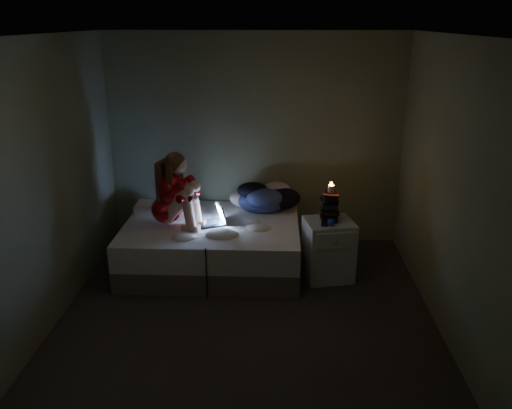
# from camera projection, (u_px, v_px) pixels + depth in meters

# --- Properties ---
(floor) EXTENTS (3.60, 3.80, 0.02)m
(floor) POSITION_uv_depth(u_px,v_px,m) (247.00, 318.00, 4.99)
(floor) COLOR black
(floor) RESTS_ON ground
(ceiling) EXTENTS (3.60, 3.80, 0.02)m
(ceiling) POSITION_uv_depth(u_px,v_px,m) (245.00, 34.00, 4.09)
(ceiling) COLOR silver
(ceiling) RESTS_ON ground
(wall_back) EXTENTS (3.60, 0.02, 2.60)m
(wall_back) POSITION_uv_depth(u_px,v_px,m) (255.00, 141.00, 6.33)
(wall_back) COLOR #5D6351
(wall_back) RESTS_ON ground
(wall_front) EXTENTS (3.60, 0.02, 2.60)m
(wall_front) POSITION_uv_depth(u_px,v_px,m) (224.00, 302.00, 2.75)
(wall_front) COLOR #5D6351
(wall_front) RESTS_ON ground
(wall_left) EXTENTS (0.02, 3.80, 2.60)m
(wall_left) POSITION_uv_depth(u_px,v_px,m) (44.00, 187.00, 4.61)
(wall_left) COLOR #5D6351
(wall_left) RESTS_ON ground
(wall_right) EXTENTS (0.02, 3.80, 2.60)m
(wall_right) POSITION_uv_depth(u_px,v_px,m) (453.00, 192.00, 4.47)
(wall_right) COLOR #5D6351
(wall_right) RESTS_ON ground
(bed) EXTENTS (1.96, 1.47, 0.54)m
(bed) POSITION_uv_depth(u_px,v_px,m) (213.00, 244.00, 5.94)
(bed) COLOR silver
(bed) RESTS_ON ground
(pillow) EXTENTS (0.42, 0.30, 0.12)m
(pillow) POSITION_uv_depth(u_px,v_px,m) (154.00, 208.00, 6.11)
(pillow) COLOR silver
(pillow) RESTS_ON bed
(woman) EXTENTS (0.60, 0.47, 0.85)m
(woman) POSITION_uv_depth(u_px,v_px,m) (166.00, 189.00, 5.65)
(woman) COLOR #70020B
(woman) RESTS_ON bed
(laptop) EXTENTS (0.41, 0.35, 0.24)m
(laptop) POSITION_uv_depth(u_px,v_px,m) (209.00, 215.00, 5.75)
(laptop) COLOR black
(laptop) RESTS_ON bed
(clothes_pile) EXTENTS (0.67, 0.56, 0.37)m
(clothes_pile) POSITION_uv_depth(u_px,v_px,m) (262.00, 196.00, 6.16)
(clothes_pile) COLOR navy
(clothes_pile) RESTS_ON bed
(nightstand) EXTENTS (0.59, 0.54, 0.67)m
(nightstand) POSITION_uv_depth(u_px,v_px,m) (328.00, 250.00, 5.65)
(nightstand) COLOR silver
(nightstand) RESTS_ON ground
(book_stack) EXTENTS (0.19, 0.25, 0.32)m
(book_stack) POSITION_uv_depth(u_px,v_px,m) (330.00, 206.00, 5.52)
(book_stack) COLOR black
(book_stack) RESTS_ON nightstand
(candle) EXTENTS (0.07, 0.07, 0.08)m
(candle) POSITION_uv_depth(u_px,v_px,m) (331.00, 188.00, 5.45)
(candle) COLOR beige
(candle) RESTS_ON book_stack
(phone) EXTENTS (0.11, 0.15, 0.01)m
(phone) POSITION_uv_depth(u_px,v_px,m) (323.00, 223.00, 5.47)
(phone) COLOR black
(phone) RESTS_ON nightstand
(blue_orb) EXTENTS (0.08, 0.08, 0.08)m
(blue_orb) POSITION_uv_depth(u_px,v_px,m) (329.00, 222.00, 5.40)
(blue_orb) COLOR navy
(blue_orb) RESTS_ON nightstand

